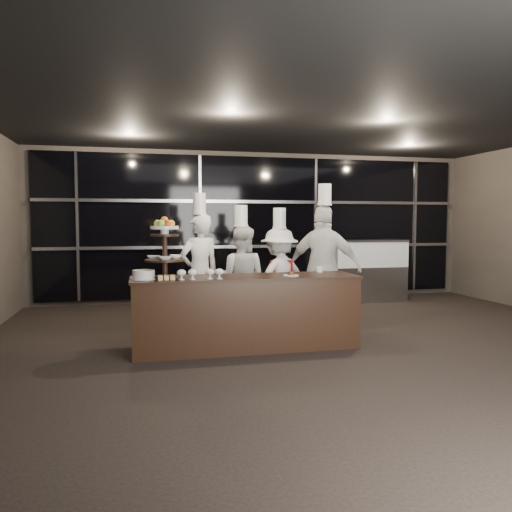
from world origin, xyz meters
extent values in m
plane|color=black|center=(0.00, 0.00, 0.00)|extent=(10.00, 10.00, 0.00)
plane|color=black|center=(0.00, 0.00, 3.00)|extent=(10.00, 10.00, 0.00)
plane|color=#473F38|center=(0.00, 5.00, 1.50)|extent=(9.00, 0.00, 9.00)
cube|color=black|center=(0.00, 4.94, 1.50)|extent=(8.60, 0.04, 2.80)
cube|color=#A5A5AA|center=(0.00, 4.89, 1.10)|extent=(8.60, 0.06, 0.06)
cube|color=#A5A5AA|center=(0.00, 4.89, 2.00)|extent=(8.60, 0.06, 0.06)
cube|color=#A5A5AA|center=(-3.50, 4.91, 1.50)|extent=(0.05, 0.05, 2.80)
cube|color=#A5A5AA|center=(-1.20, 4.91, 1.50)|extent=(0.05, 0.05, 2.80)
cube|color=#A5A5AA|center=(1.20, 4.91, 1.50)|extent=(0.05, 0.05, 2.80)
cube|color=#A5A5AA|center=(3.50, 4.91, 1.50)|extent=(0.05, 0.05, 2.80)
cube|color=black|center=(-1.08, 1.15, 0.45)|extent=(2.80, 0.70, 0.90)
cube|color=black|center=(-1.08, 1.15, 0.91)|extent=(2.84, 0.74, 0.03)
cylinder|color=black|center=(-2.08, 1.15, 0.94)|extent=(0.24, 0.24, 0.03)
cylinder|color=black|center=(-2.08, 1.15, 1.27)|extent=(0.06, 0.06, 0.70)
cylinder|color=black|center=(-2.08, 1.15, 1.14)|extent=(0.48, 0.48, 0.02)
cylinder|color=black|center=(-2.08, 1.15, 1.44)|extent=(0.34, 0.34, 0.02)
cylinder|color=white|center=(-2.08, 1.15, 1.48)|extent=(0.10, 0.10, 0.06)
cylinder|color=white|center=(-2.08, 1.15, 1.53)|extent=(0.34, 0.34, 0.04)
sphere|color=orange|center=(-2.00, 1.15, 1.58)|extent=(0.09, 0.09, 0.09)
sphere|color=#62B02D|center=(-2.04, 1.22, 1.58)|extent=(0.09, 0.09, 0.09)
sphere|color=orange|center=(-2.12, 1.22, 1.58)|extent=(0.09, 0.09, 0.09)
sphere|color=yellow|center=(-2.16, 1.15, 1.58)|extent=(0.09, 0.09, 0.09)
sphere|color=#6FC332|center=(-2.12, 1.08, 1.58)|extent=(0.09, 0.09, 0.09)
sphere|color=#E44713|center=(-2.04, 1.08, 1.58)|extent=(0.09, 0.09, 0.09)
sphere|color=orange|center=(-2.08, 1.15, 1.62)|extent=(0.09, 0.09, 0.09)
imported|color=white|center=(-2.21, 1.21, 1.17)|extent=(0.16, 0.16, 0.04)
imported|color=white|center=(-1.95, 1.21, 1.18)|extent=(0.15, 0.15, 0.05)
imported|color=white|center=(-2.08, 1.03, 1.17)|extent=(0.16, 0.16, 0.04)
cylinder|color=silver|center=(-1.90, 0.93, 0.93)|extent=(0.07, 0.07, 0.01)
cylinder|color=silver|center=(-1.90, 0.93, 0.96)|extent=(0.02, 0.02, 0.05)
ellipsoid|color=silver|center=(-1.90, 0.93, 1.01)|extent=(0.11, 0.11, 0.08)
ellipsoid|color=#0DD04D|center=(-1.90, 0.93, 1.01)|extent=(0.08, 0.08, 0.05)
cylinder|color=silver|center=(-1.78, 0.93, 0.93)|extent=(0.07, 0.07, 0.01)
cylinder|color=silver|center=(-1.78, 0.93, 0.96)|extent=(0.02, 0.02, 0.05)
ellipsoid|color=silver|center=(-1.78, 0.93, 1.01)|extent=(0.11, 0.11, 0.08)
ellipsoid|color=red|center=(-1.78, 0.93, 1.01)|extent=(0.08, 0.08, 0.05)
cylinder|color=silver|center=(-1.57, 0.93, 0.93)|extent=(0.07, 0.07, 0.01)
cylinder|color=silver|center=(-1.57, 0.93, 0.96)|extent=(0.02, 0.02, 0.05)
ellipsoid|color=silver|center=(-1.57, 0.93, 1.01)|extent=(0.11, 0.11, 0.08)
ellipsoid|color=beige|center=(-1.57, 0.93, 1.01)|extent=(0.08, 0.08, 0.05)
cylinder|color=silver|center=(-1.45, 0.93, 0.93)|extent=(0.07, 0.07, 0.01)
cylinder|color=silver|center=(-1.45, 0.93, 0.96)|extent=(0.02, 0.02, 0.05)
ellipsoid|color=silver|center=(-1.45, 0.93, 1.01)|extent=(0.11, 0.11, 0.08)
ellipsoid|color=#48170E|center=(-1.45, 0.93, 1.01)|extent=(0.08, 0.08, 0.05)
cylinder|color=white|center=(-2.34, 1.10, 0.93)|extent=(0.30, 0.30, 0.01)
cylinder|color=silver|center=(-2.34, 1.10, 0.98)|extent=(0.26, 0.26, 0.10)
cube|color=#DAB86A|center=(-2.15, 0.95, 0.95)|extent=(0.05, 0.05, 0.05)
cube|color=#DAB86A|center=(-2.08, 0.95, 0.95)|extent=(0.05, 0.05, 0.05)
cube|color=#DAB86A|center=(-2.01, 0.95, 0.95)|extent=(0.05, 0.05, 0.05)
cube|color=#DAB86A|center=(-2.15, 1.02, 0.95)|extent=(0.05, 0.06, 0.05)
cube|color=#DAB86A|center=(-2.08, 1.02, 0.95)|extent=(0.05, 0.06, 0.05)
cube|color=#DAB86A|center=(-2.01, 1.02, 0.95)|extent=(0.05, 0.06, 0.05)
cylinder|color=white|center=(-0.52, 1.05, 0.93)|extent=(0.20, 0.20, 0.01)
cylinder|color=#4C2814|center=(-0.52, 1.05, 0.95)|extent=(0.08, 0.08, 0.04)
cylinder|color=white|center=(-0.01, 1.40, 0.96)|extent=(0.08, 0.08, 0.07)
cube|color=#A5A5AA|center=(2.07, 4.30, 0.35)|extent=(1.50, 0.64, 0.70)
cube|color=silver|center=(2.07, 4.30, 0.95)|extent=(1.50, 0.64, 0.50)
cube|color=#FFC67F|center=(2.07, 4.30, 0.95)|extent=(1.39, 0.53, 0.40)
cube|color=#A5A5AA|center=(2.07, 4.30, 1.22)|extent=(1.52, 0.66, 0.04)
imported|color=white|center=(-1.53, 2.30, 0.86)|extent=(0.73, 0.61, 1.71)
cylinder|color=white|center=(-1.53, 2.30, 1.86)|extent=(0.19, 0.19, 0.30)
cylinder|color=white|center=(-1.53, 2.30, 1.72)|extent=(0.21, 0.21, 0.03)
imported|color=silver|center=(-0.93, 2.19, 0.77)|extent=(0.92, 0.83, 1.54)
cylinder|color=white|center=(-0.93, 2.19, 1.69)|extent=(0.19, 0.19, 0.30)
cylinder|color=white|center=(-0.93, 2.19, 1.55)|extent=(0.21, 0.21, 0.03)
imported|color=white|center=(-0.34, 2.25, 0.75)|extent=(1.11, 0.86, 1.51)
cylinder|color=white|center=(-0.34, 2.25, 1.66)|extent=(0.19, 0.19, 0.30)
cylinder|color=white|center=(-0.34, 2.25, 1.51)|extent=(0.21, 0.21, 0.03)
cube|color=#990F0B|center=(-0.34, 2.13, 0.75)|extent=(0.34, 0.03, 0.56)
imported|color=silver|center=(0.25, 1.92, 0.92)|extent=(1.15, 0.96, 1.85)
cylinder|color=white|center=(0.25, 1.92, 2.00)|extent=(0.19, 0.19, 0.30)
cylinder|color=white|center=(0.25, 1.92, 1.85)|extent=(0.21, 0.21, 0.03)
camera|label=1|loc=(-2.38, -4.93, 1.61)|focal=35.00mm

